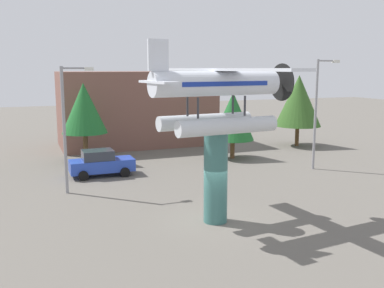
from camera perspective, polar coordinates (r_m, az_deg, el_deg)
name	(u,v)px	position (r m, az deg, el deg)	size (l,w,h in m)	color
ground_plane	(215,221)	(20.89, 3.04, -10.03)	(140.00, 140.00, 0.00)	#605B54
display_pedestal	(216,177)	(20.27, 3.09, -4.33)	(1.10, 1.10, 4.28)	#386B66
floatplane_monument	(219,94)	(19.75, 3.53, 6.49)	(7.03, 10.46, 4.00)	silver
car_mid_blue	(101,163)	(29.76, -11.78, -2.43)	(4.20, 2.02, 1.76)	#2847B7
streetlight_primary	(68,120)	(25.59, -15.89, 3.03)	(1.84, 0.28, 7.21)	gray
streetlight_secondary	(318,106)	(31.96, 16.11, 4.77)	(1.84, 0.28, 7.72)	gray
storefront_building	(137,108)	(41.29, -7.21, 4.62)	(13.95, 6.67, 6.80)	brown
tree_east	(84,108)	(33.82, -13.88, 4.53)	(3.39, 3.39, 6.04)	brown
tree_center_back	(233,116)	(34.66, 5.35, 3.61)	(3.37, 3.37, 5.25)	brown
tree_far_east	(298,101)	(41.30, 13.70, 5.49)	(4.18, 4.18, 6.50)	brown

